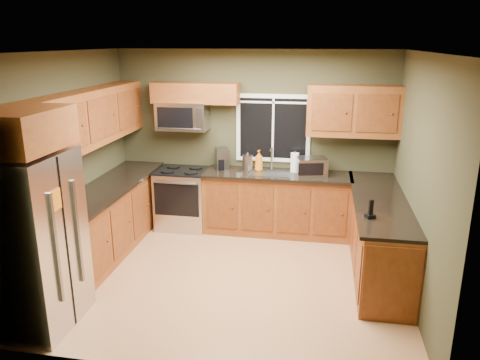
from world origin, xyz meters
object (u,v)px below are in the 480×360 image
(soap_bottle_b, at_px, (298,164))
(cordless_phone, at_px, (370,212))
(toaster_oven, at_px, (311,166))
(paper_towel_roll, at_px, (295,162))
(coffee_maker, at_px, (222,159))
(refrigerator, at_px, (34,242))
(kettle, at_px, (248,162))
(soap_bottle_a, at_px, (259,161))
(range, at_px, (183,198))
(microwave, at_px, (183,116))

(soap_bottle_b, height_order, cordless_phone, cordless_phone)
(toaster_oven, relative_size, paper_towel_roll, 1.55)
(toaster_oven, distance_m, coffee_maker, 1.36)
(coffee_maker, bearing_deg, refrigerator, -113.98)
(kettle, bearing_deg, coffee_maker, 177.00)
(refrigerator, xyz_separation_m, toaster_oven, (2.64, 2.76, 0.17))
(toaster_oven, relative_size, soap_bottle_a, 1.56)
(refrigerator, distance_m, cordless_phone, 3.53)
(toaster_oven, xyz_separation_m, soap_bottle_b, (-0.20, 0.24, -0.04))
(range, distance_m, coffee_maker, 0.87)
(refrigerator, relative_size, soap_bottle_b, 9.80)
(refrigerator, relative_size, soap_bottle_a, 5.75)
(refrigerator, height_order, coffee_maker, refrigerator)
(coffee_maker, height_order, cordless_phone, coffee_maker)
(toaster_oven, relative_size, soap_bottle_b, 2.65)
(range, xyz_separation_m, soap_bottle_a, (1.17, 0.10, 0.63))
(coffee_maker, height_order, kettle, coffee_maker)
(range, bearing_deg, toaster_oven, -0.28)
(coffee_maker, xyz_separation_m, soap_bottle_b, (1.15, 0.11, -0.06))
(toaster_oven, distance_m, kettle, 0.96)
(range, distance_m, toaster_oven, 2.04)
(range, bearing_deg, soap_bottle_b, 7.50)
(microwave, bearing_deg, paper_towel_roll, 0.08)
(microwave, height_order, kettle, microwave)
(paper_towel_roll, distance_m, soap_bottle_a, 0.53)
(range, xyz_separation_m, toaster_oven, (1.95, -0.01, 0.60))
(coffee_maker, height_order, soap_bottle_a, coffee_maker)
(microwave, xyz_separation_m, toaster_oven, (1.95, -0.15, -0.66))
(paper_towel_roll, bearing_deg, range, -175.34)
(toaster_oven, xyz_separation_m, coffee_maker, (-1.35, 0.13, 0.02))
(paper_towel_roll, bearing_deg, microwave, -179.92)
(microwave, distance_m, soap_bottle_a, 1.33)
(range, xyz_separation_m, cordless_phone, (2.65, -1.61, 0.53))
(coffee_maker, distance_m, soap_bottle_a, 0.57)
(microwave, height_order, paper_towel_roll, microwave)
(refrigerator, distance_m, soap_bottle_a, 3.43)
(refrigerator, bearing_deg, coffee_maker, 66.02)
(soap_bottle_b, bearing_deg, range, -172.50)
(refrigerator, xyz_separation_m, coffee_maker, (1.29, 2.89, 0.19))
(paper_towel_roll, height_order, cordless_phone, paper_towel_roll)
(coffee_maker, bearing_deg, soap_bottle_a, -2.06)
(coffee_maker, height_order, soap_bottle_b, coffee_maker)
(refrigerator, bearing_deg, range, 76.03)
(range, relative_size, coffee_maker, 2.98)
(kettle, bearing_deg, refrigerator, -120.46)
(kettle, bearing_deg, range, -174.16)
(coffee_maker, height_order, paper_towel_roll, same)
(range, bearing_deg, kettle, 5.84)
(refrigerator, xyz_separation_m, soap_bottle_a, (1.86, 2.87, 0.20))
(refrigerator, relative_size, cordless_phone, 8.56)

